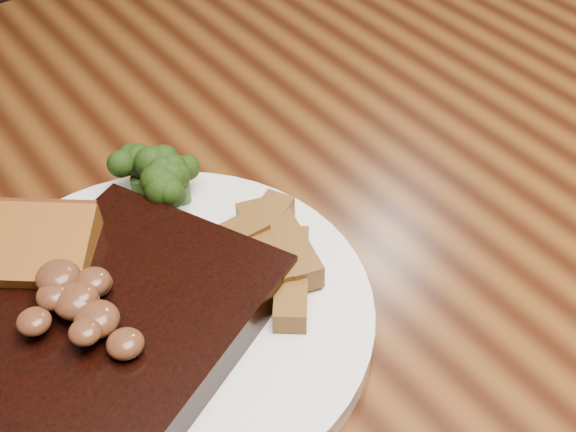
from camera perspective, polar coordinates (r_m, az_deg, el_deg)
name	(u,v)px	position (r m, az deg, el deg)	size (l,w,h in m)	color
dining_table	(289,326)	(0.63, 0.10, -7.86)	(1.60, 0.90, 0.75)	#512B10
chair_far	(23,103)	(1.25, -18.30, 7.61)	(0.49, 0.49, 0.86)	black
plate	(164,318)	(0.51, -8.82, -7.20)	(0.26, 0.26, 0.01)	white
steak	(115,330)	(0.49, -12.23, -7.92)	(0.19, 0.14, 0.03)	black
steak_bone	(170,410)	(0.45, -8.41, -13.50)	(0.16, 0.02, 0.02)	beige
mushroom_pile	(98,302)	(0.47, -13.38, -5.98)	(0.07, 0.07, 0.03)	#552E1A
garlic_bread	(16,271)	(0.54, -18.79, -3.73)	(0.10, 0.06, 0.02)	#994A1B
potato_wedges	(274,266)	(0.51, -1.01, -3.55)	(0.10, 0.10, 0.02)	brown
broccoli_cluster	(154,195)	(0.56, -9.49, 1.49)	(0.06, 0.06, 0.04)	#1D350C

